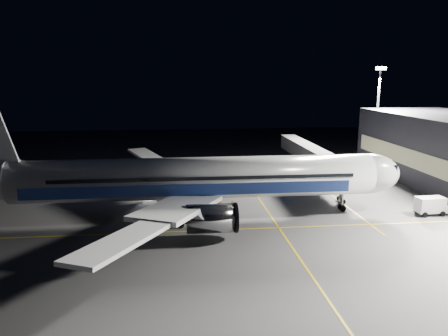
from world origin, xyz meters
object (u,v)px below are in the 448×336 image
airliner (188,179)px  baggage_tug (148,190)px  service_truck (433,205)px  safety_cone_c (232,202)px  safety_cone_b (194,202)px  safety_cone_a (221,201)px  floodlight_mast_north (378,107)px  jet_bridge (314,156)px

airliner → baggage_tug: 13.42m
service_truck → safety_cone_c: service_truck is taller
airliner → safety_cone_b: size_ratio=102.65×
service_truck → baggage_tug: (-39.42, 14.21, -0.44)m
safety_cone_b → safety_cone_c: size_ratio=1.12×
safety_cone_a → floodlight_mast_north: bearing=35.9°
baggage_tug → safety_cone_a: bearing=-32.0°
jet_bridge → service_truck: bearing=-64.1°
safety_cone_b → safety_cone_a: bearing=-0.2°
jet_bridge → safety_cone_c: (-16.44, -12.66, -4.31)m
airliner → jet_bridge: size_ratio=1.79×
airliner → service_truck: size_ratio=12.31×
floodlight_mast_north → service_truck: 37.54m
service_truck → safety_cone_a: service_truck is taller
baggage_tug → safety_cone_a: (11.03, -5.32, -0.62)m
baggage_tug → safety_cone_b: size_ratio=4.80×
safety_cone_b → airliner: bearing=-99.2°
airliner → service_truck: 33.67m
baggage_tug → safety_cone_b: 8.84m
airliner → floodlight_mast_north: 52.56m
airliner → baggage_tug: (-6.10, 11.17, -4.27)m
floodlight_mast_north → safety_cone_a: 46.22m
service_truck → jet_bridge: bearing=112.5°
floodlight_mast_north → safety_cone_c: size_ratio=38.69×
service_truck → baggage_tug: service_truck is taller
floodlight_mast_north → baggage_tug: 52.83m
airliner → safety_cone_c: airliner is taller
jet_bridge → safety_cone_b: 25.62m
safety_cone_b → safety_cone_c: (5.68, -0.47, -0.03)m
service_truck → safety_cone_b: size_ratio=8.34×
safety_cone_a → safety_cone_c: bearing=-15.0°
safety_cone_a → safety_cone_c: (1.70, -0.46, -0.00)m
floodlight_mast_north → baggage_tug: (-47.18, -20.82, -11.48)m
floodlight_mast_north → safety_cone_b: floodlight_mast_north is taller
floodlight_mast_north → airliner: bearing=-142.1°
airliner → floodlight_mast_north: floodlight_mast_north is taller
airliner → safety_cone_a: size_ratio=113.62×
floodlight_mast_north → baggage_tug: floodlight_mast_north is taller
jet_bridge → safety_cone_b: bearing=-151.2°
jet_bridge → floodlight_mast_north: (18.00, 13.93, 7.79)m
airliner → safety_cone_b: bearing=80.8°
safety_cone_a → safety_cone_c: size_ratio=1.01×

